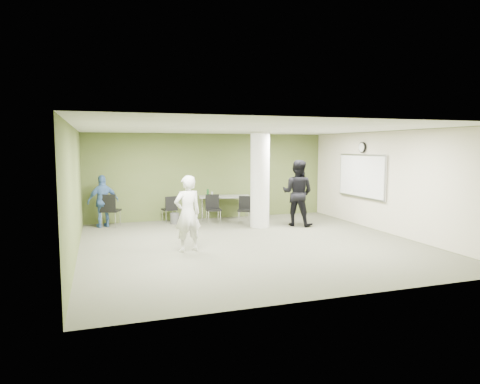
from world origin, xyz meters
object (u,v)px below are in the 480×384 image
object	(u,v)px
folding_table	(224,197)
man_black	(298,193)
chair_back_left	(110,208)
woman_white	(188,214)
man_blue	(103,201)

from	to	relation	value
folding_table	man_black	distance (m)	2.49
chair_back_left	man_black	bearing A→B (deg)	-173.13
woman_white	chair_back_left	bearing A→B (deg)	-77.75
man_black	man_blue	distance (m)	5.77
man_black	man_blue	world-z (taller)	man_black
woman_white	man_black	distance (m)	4.33
chair_back_left	woman_white	bearing A→B (deg)	136.30
woman_white	folding_table	bearing A→B (deg)	-128.87
chair_back_left	woman_white	world-z (taller)	woman_white
woman_white	man_black	xyz separation A→B (m)	(3.77, 2.12, 0.12)
woman_white	man_blue	world-z (taller)	woman_white
man_black	chair_back_left	bearing A→B (deg)	27.44
folding_table	man_black	xyz separation A→B (m)	(1.80, -1.71, 0.26)
chair_back_left	man_blue	bearing A→B (deg)	3.01
chair_back_left	woman_white	distance (m)	3.97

